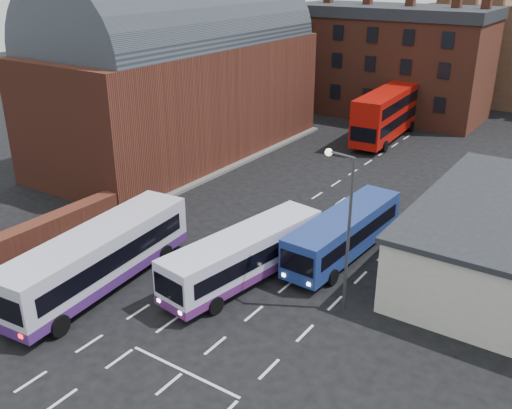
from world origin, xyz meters
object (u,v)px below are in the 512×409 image
Objects in this scene: bus_white_outbound at (98,255)px; pedestrian_red at (29,292)px; street_lamp at (345,219)px; bus_red_double at (386,114)px; pedestrian_beige at (11,294)px; bus_white_inbound at (245,253)px; bus_blue at (344,231)px.

pedestrian_red is (-1.82, -3.26, -1.26)m from bus_white_outbound.
street_lamp reaches higher than pedestrian_red.
bus_red_double is 31.84m from street_lamp.
pedestrian_beige is at bearing -125.57° from bus_white_outbound.
bus_red_double is 8.27× the size of pedestrian_beige.
pedestrian_beige is (-8.45, -8.97, -0.96)m from bus_white_inbound.
bus_white_inbound is at bearing -137.67° from pedestrian_beige.
street_lamp reaches higher than bus_blue.
pedestrian_beige is at bearing 55.45° from bus_white_inbound.
bus_blue reaches higher than pedestrian_red.
street_lamp reaches higher than pedestrian_beige.
bus_red_double is 39.93m from pedestrian_beige.
bus_red_double is at bearing -73.26° from bus_white_inbound.
bus_blue is 0.83× the size of bus_red_double.
street_lamp reaches higher than bus_white_inbound.
pedestrian_beige is at bearing 54.21° from bus_blue.
bus_white_inbound is 1.04× the size of bus_blue.
bus_blue is at bearing 114.11° from street_lamp.
bus_blue is 17.94m from pedestrian_red.
pedestrian_red is (-3.64, -38.94, -1.92)m from bus_red_double.
bus_white_inbound is at bearing -174.53° from street_lamp.
street_lamp is 5.49× the size of pedestrian_beige.
street_lamp is at bearing -165.78° from bus_white_inbound.
street_lamp is at bearing 105.01° from bus_red_double.
street_lamp is at bearing 117.00° from bus_blue.
pedestrian_red is at bearing -147.08° from street_lamp.
bus_red_double is (-7.60, 25.00, 0.97)m from bus_blue.
bus_blue is (9.43, 10.68, -0.31)m from bus_white_outbound.
bus_red_double is at bearing 108.19° from street_lamp.
bus_red_double is at bearing -100.34° from pedestrian_beige.
bus_red_double reaches higher than bus_blue.
bus_blue is at bearing 103.73° from bus_red_double.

